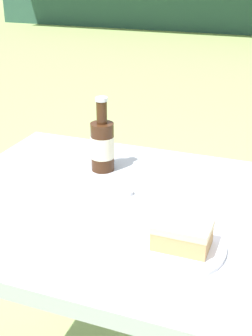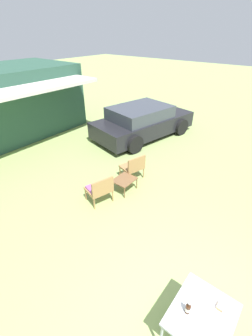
% 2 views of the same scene
% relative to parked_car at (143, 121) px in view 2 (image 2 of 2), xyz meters
% --- Properties ---
extents(parked_car, '(4.48, 2.70, 1.27)m').
position_rel_parked_car_xyz_m(parked_car, '(0.00, 0.00, 0.00)').
color(parked_car, black).
rests_on(parked_car, ground_plane).
extents(wicker_chair_cushioned, '(0.72, 0.66, 0.78)m').
position_rel_parked_car_xyz_m(wicker_chair_cushioned, '(-4.13, -1.60, -0.20)').
color(wicker_chair_cushioned, '#9E7547').
rests_on(wicker_chair_cushioned, ground_plane).
extents(wicker_chair_plain, '(0.72, 0.66, 0.78)m').
position_rel_parked_car_xyz_m(wicker_chair_plain, '(-2.75, -1.62, -0.19)').
color(wicker_chair_plain, '#9E7547').
rests_on(wicker_chair_plain, ground_plane).
extents(garden_side_table, '(0.59, 0.50, 0.36)m').
position_rel_parked_car_xyz_m(garden_side_table, '(-3.36, -1.78, -0.30)').
color(garden_side_table, brown).
rests_on(garden_side_table, ground_plane).
extents(patio_table, '(0.90, 0.76, 0.72)m').
position_rel_parked_car_xyz_m(patio_table, '(-5.49, -4.81, 0.02)').
color(patio_table, '#9EA3A8').
rests_on(patio_table, ground_plane).
extents(cake_on_plate, '(0.25, 0.25, 0.07)m').
position_rel_parked_car_xyz_m(cake_on_plate, '(-5.29, -4.96, 0.11)').
color(cake_on_plate, white).
rests_on(cake_on_plate, patio_table).
extents(cola_bottle_near, '(0.07, 0.07, 0.22)m').
position_rel_parked_car_xyz_m(cola_bottle_near, '(-5.59, -4.64, 0.17)').
color(cola_bottle_near, '#381E0F').
rests_on(cola_bottle_near, patio_table).
extents(fork, '(0.16, 0.01, 0.01)m').
position_rel_parked_car_xyz_m(fork, '(-5.37, -4.96, 0.10)').
color(fork, silver).
rests_on(fork, patio_table).
extents(loose_bottle_cap, '(0.03, 0.03, 0.01)m').
position_rel_parked_car_xyz_m(loose_bottle_cap, '(-5.47, -4.76, 0.10)').
color(loose_bottle_cap, silver).
rests_on(loose_bottle_cap, patio_table).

